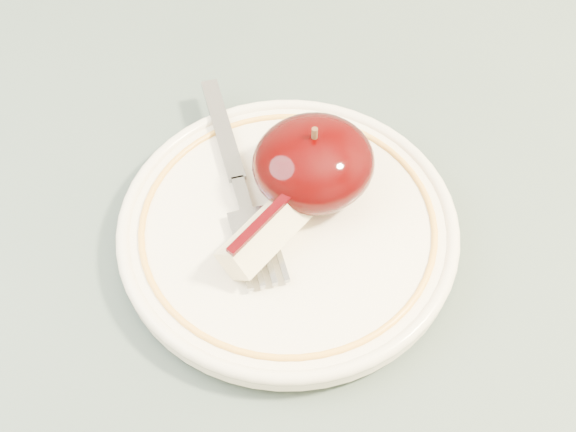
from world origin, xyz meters
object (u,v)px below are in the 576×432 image
object	(u,v)px
plate	(288,228)
apple_half	(313,163)
fork	(238,181)
table	(327,321)

from	to	relation	value
plate	apple_half	distance (m)	0.05
apple_half	fork	distance (m)	0.05
table	plate	bearing A→B (deg)	134.60
table	plate	xyz separation A→B (m)	(-0.02, 0.02, 0.10)
apple_half	plate	bearing A→B (deg)	-136.77
apple_half	fork	xyz separation A→B (m)	(-0.05, 0.02, -0.02)
plate	apple_half	size ratio (longest dim) A/B	2.77
table	fork	world-z (taller)	fork
plate	fork	bearing A→B (deg)	116.37
plate	table	bearing A→B (deg)	-45.40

